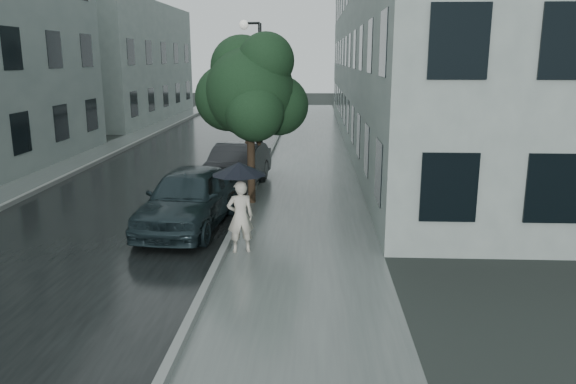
# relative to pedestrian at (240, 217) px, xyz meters

# --- Properties ---
(ground) EXTENTS (120.00, 120.00, 0.00)m
(ground) POSITION_rel_pedestrian_xyz_m (1.20, -1.70, -0.83)
(ground) COLOR black
(ground) RESTS_ON ground
(sidewalk) EXTENTS (3.50, 60.00, 0.01)m
(sidewalk) POSITION_rel_pedestrian_xyz_m (1.45, 10.30, -0.82)
(sidewalk) COLOR slate
(sidewalk) RESTS_ON ground
(kerb_near) EXTENTS (0.15, 60.00, 0.15)m
(kerb_near) POSITION_rel_pedestrian_xyz_m (-0.38, 10.30, -0.75)
(kerb_near) COLOR slate
(kerb_near) RESTS_ON ground
(asphalt_road) EXTENTS (6.85, 60.00, 0.00)m
(asphalt_road) POSITION_rel_pedestrian_xyz_m (-3.88, 10.30, -0.83)
(asphalt_road) COLOR black
(asphalt_road) RESTS_ON ground
(kerb_far) EXTENTS (0.15, 60.00, 0.15)m
(kerb_far) POSITION_rel_pedestrian_xyz_m (-7.37, 10.30, -0.75)
(kerb_far) COLOR slate
(kerb_far) RESTS_ON ground
(sidewalk_far) EXTENTS (1.70, 60.00, 0.01)m
(sidewalk_far) POSITION_rel_pedestrian_xyz_m (-8.30, 10.30, -0.82)
(sidewalk_far) COLOR #4C5451
(sidewalk_far) RESTS_ON ground
(building_near) EXTENTS (7.02, 36.00, 9.00)m
(building_near) POSITION_rel_pedestrian_xyz_m (6.67, 17.80, 3.67)
(building_near) COLOR #929F98
(building_near) RESTS_ON ground
(building_far_b) EXTENTS (7.02, 18.00, 8.00)m
(building_far_b) POSITION_rel_pedestrian_xyz_m (-12.57, 28.30, 3.17)
(building_far_b) COLOR #929F98
(building_far_b) RESTS_ON ground
(pedestrian) EXTENTS (0.68, 0.54, 1.64)m
(pedestrian) POSITION_rel_pedestrian_xyz_m (0.00, 0.00, 0.00)
(pedestrian) COLOR beige
(pedestrian) RESTS_ON sidewalk
(umbrella) EXTENTS (1.40, 1.40, 1.18)m
(umbrella) POSITION_rel_pedestrian_xyz_m (-0.01, -0.02, 1.10)
(umbrella) COLOR black
(umbrella) RESTS_ON ground
(street_tree) EXTENTS (3.39, 3.08, 5.00)m
(street_tree) POSITION_rel_pedestrian_xyz_m (-0.25, 4.55, 2.52)
(street_tree) COLOR #332619
(street_tree) RESTS_ON ground
(lamp_post) EXTENTS (0.84, 0.41, 5.50)m
(lamp_post) POSITION_rel_pedestrian_xyz_m (-0.37, 7.32, 2.31)
(lamp_post) COLOR black
(lamp_post) RESTS_ON ground
(car_near) EXTENTS (2.26, 4.73, 1.56)m
(car_near) POSITION_rel_pedestrian_xyz_m (-1.57, 1.84, -0.04)
(car_near) COLOR #19272C
(car_near) RESTS_ON ground
(car_far) EXTENTS (2.04, 4.48, 1.43)m
(car_far) POSITION_rel_pedestrian_xyz_m (-1.00, 6.62, -0.11)
(car_far) COLOR black
(car_far) RESTS_ON ground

